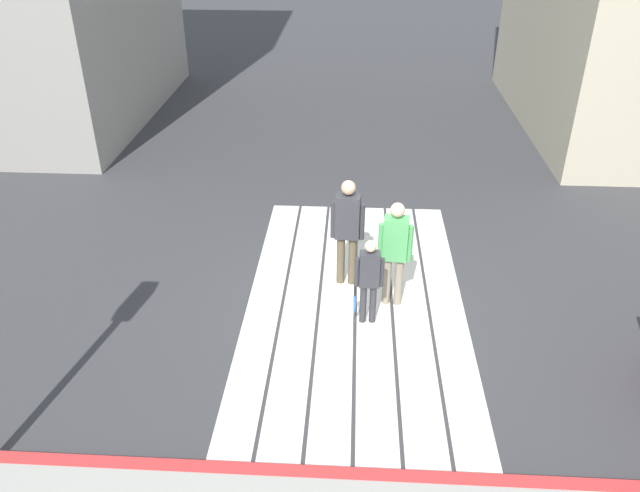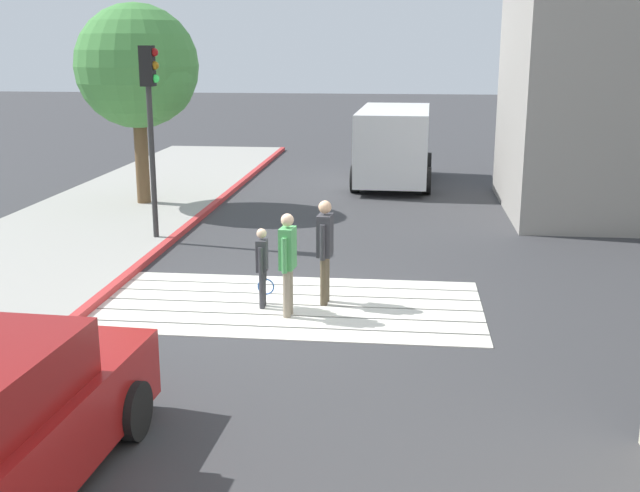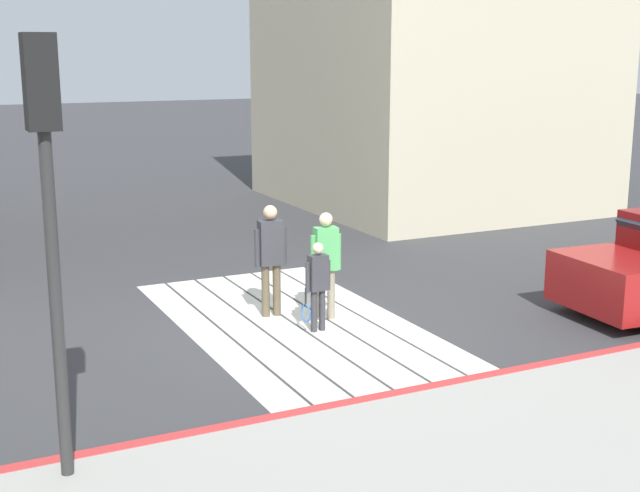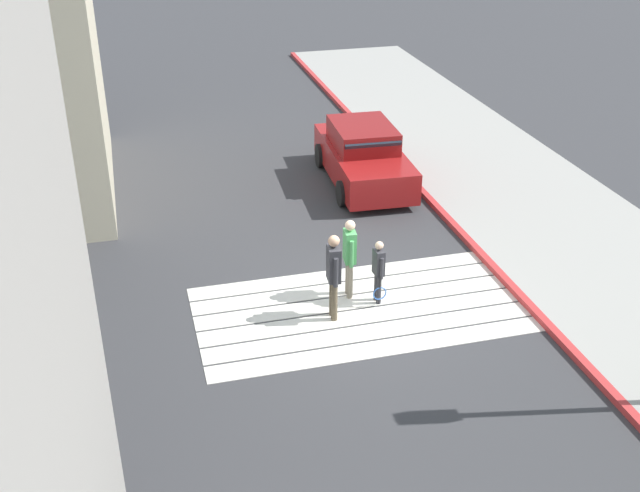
% 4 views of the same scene
% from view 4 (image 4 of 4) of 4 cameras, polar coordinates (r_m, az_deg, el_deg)
% --- Properties ---
extents(ground_plane, '(120.00, 120.00, 0.00)m').
position_cam_4_polar(ground_plane, '(15.30, 2.88, -4.67)').
color(ground_plane, '#38383A').
extents(crosswalk_stripes, '(6.40, 3.25, 0.01)m').
position_cam_4_polar(crosswalk_stripes, '(15.29, 2.88, -4.65)').
color(crosswalk_stripes, silver).
rests_on(crosswalk_stripes, ground).
extents(sidewalk_west, '(4.80, 40.00, 0.12)m').
position_cam_4_polar(sidewalk_west, '(17.59, 20.59, -1.72)').
color(sidewalk_west, '#9E9B93').
rests_on(sidewalk_west, ground).
extents(curb_painted, '(0.16, 40.00, 0.13)m').
position_cam_4_polar(curb_painted, '(16.42, 13.79, -2.80)').
color(curb_painted, '#BC3333').
rests_on(curb_painted, ground).
extents(car_parked_near_curb, '(2.15, 4.38, 1.57)m').
position_cam_4_polar(car_parked_near_curb, '(20.71, 3.22, 6.61)').
color(car_parked_near_curb, maroon).
rests_on(car_parked_near_curb, ground).
extents(pedestrian_adult_lead, '(0.25, 0.49, 1.69)m').
position_cam_4_polar(pedestrian_adult_lead, '(15.24, 2.19, -0.51)').
color(pedestrian_adult_lead, gray).
rests_on(pedestrian_adult_lead, ground).
extents(pedestrian_adult_trailing, '(0.26, 0.52, 1.77)m').
position_cam_4_polar(pedestrian_adult_trailing, '(14.50, 1.01, -1.85)').
color(pedestrian_adult_trailing, brown).
rests_on(pedestrian_adult_trailing, ground).
extents(pedestrian_child_with_racket, '(0.28, 0.41, 1.35)m').
position_cam_4_polar(pedestrian_child_with_racket, '(15.16, 4.33, -1.67)').
color(pedestrian_child_with_racket, '#333338').
rests_on(pedestrian_child_with_racket, ground).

